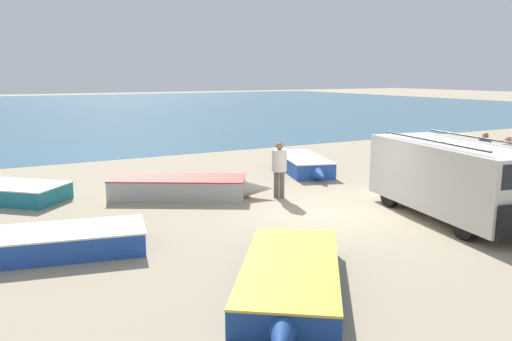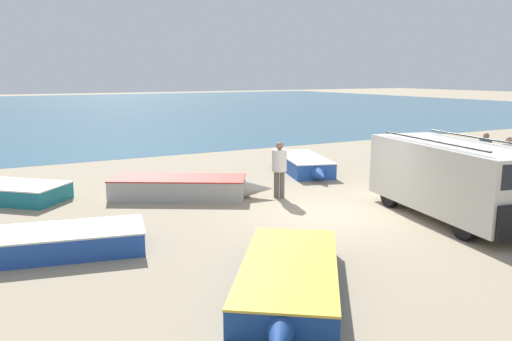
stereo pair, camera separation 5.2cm
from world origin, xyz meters
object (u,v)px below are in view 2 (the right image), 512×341
Objects in this scene: fishing_rowboat_1 at (304,165)px; fisherman_0 at (507,156)px; fishing_rowboat_5 at (0,191)px; fisherman_3 at (279,165)px; parked_van at (454,177)px; fisherman_1 at (485,151)px; fishing_rowboat_2 at (422,159)px; fishing_rowboat_0 at (289,277)px; fishing_rowboat_3 at (184,187)px; fishing_rowboat_4 at (39,243)px.

fisherman_0 is (4.91, -5.42, 0.73)m from fishing_rowboat_1.
fisherman_3 is (7.84, -3.96, 0.80)m from fishing_rowboat_5.
fishing_rowboat_1 is 2.58× the size of fisherman_3.
fishing_rowboat_1 is at bearing 157.35° from fisherman_0.
parked_van reaches higher than fisherman_3.
fisherman_1 is (5.31, -4.21, 0.73)m from fishing_rowboat_1.
fishing_rowboat_2 is 2.51× the size of fisherman_1.
parked_van is 3.18× the size of fisherman_1.
fisherman_3 reaches higher than fishing_rowboat_0.
fishing_rowboat_0 is at bearing 25.85° from fisherman_1.
fishing_rowboat_3 is at bearing -10.28° from fisherman_1.
fisherman_1 reaches higher than fishing_rowboat_0.
fishing_rowboat_2 reaches higher than fishing_rowboat_0.
fishing_rowboat_0 is 2.63× the size of fisherman_0.
parked_van is 6.32m from fisherman_1.
fisherman_0 is 1.28m from fisherman_1.
fishing_rowboat_3 is at bearing -150.31° from fishing_rowboat_0.
fishing_rowboat_0 is 5.59m from fishing_rowboat_4.
parked_van is 5.42m from fisherman_0.
fishing_rowboat_1 is at bearing -179.46° from fishing_rowboat_0.
fisherman_1 reaches higher than fishing_rowboat_4.
fishing_rowboat_0 is at bearing -17.98° from fishing_rowboat_1.
fishing_rowboat_3 is at bearing -174.41° from fisherman_0.
fisherman_0 is at bearing -63.28° from fisherman_3.
fishing_rowboat_3 is 2.85× the size of fisherman_0.
fisherman_1 is at bearing -154.65° from fishing_rowboat_5.
fishing_rowboat_4 is at bearing -101.44° from fishing_rowboat_0.
fisherman_1 is (0.40, 1.21, -0.01)m from fisherman_0.
fishing_rowboat_0 is at bearing 145.07° from fishing_rowboat_4.
fishing_rowboat_0 is 0.99× the size of fishing_rowboat_1.
fishing_rowboat_2 is at bearing 159.95° from fishing_rowboat_0.
fisherman_3 is (-8.32, -1.95, 0.79)m from fishing_rowboat_2.
fishing_rowboat_0 is 0.89× the size of fishing_rowboat_4.
parked_van is 1.27× the size of fishing_rowboat_2.
fishing_rowboat_1 is at bearing -170.57° from parked_van.
fishing_rowboat_4 is 15.22m from fisherman_0.
fishing_rowboat_4 is (-10.29, -5.12, -0.04)m from fishing_rowboat_1.
parked_van is 10.45m from fishing_rowboat_4.
fishing_rowboat_3 reaches higher than fishing_rowboat_4.
fishing_rowboat_0 is 12.03m from fisherman_0.
fishing_rowboat_2 is (5.26, -1.21, -0.03)m from fishing_rowboat_1.
fishing_rowboat_3 is 5.75m from fishing_rowboat_5.
parked_van is 1.07× the size of fishing_rowboat_4.
fishing_rowboat_2 reaches higher than fishing_rowboat_5.
parked_van is 3.08× the size of fisherman_3.
fishing_rowboat_2 is 2.43× the size of fisherman_3.
fishing_rowboat_3 is 1.17× the size of fishing_rowboat_5.
fisherman_0 reaches higher than fishing_rowboat_4.
fishing_rowboat_3 reaches higher than fishing_rowboat_0.
fisherman_3 reaches higher than fishing_rowboat_1.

